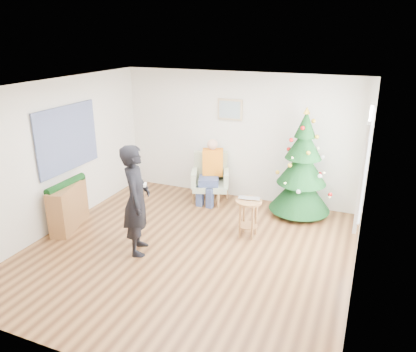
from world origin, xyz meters
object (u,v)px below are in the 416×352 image
at_px(stool, 248,218).
at_px(standing_man, 136,200).
at_px(christmas_tree, 302,168).
at_px(armchair, 210,184).
at_px(console, 68,206).

relative_size(stool, standing_man, 0.38).
distance_m(christmas_tree, stool, 1.52).
distance_m(stool, armchair, 1.68).
bearing_deg(stool, christmas_tree, 62.46).
bearing_deg(armchair, standing_man, -116.58).
bearing_deg(console, stool, 0.38).
bearing_deg(stool, standing_man, -141.87).
relative_size(stool, console, 0.67).
xyz_separation_m(stool, standing_man, (-1.46, -1.14, 0.54)).
distance_m(armchair, standing_man, 2.41).
relative_size(stool, armchair, 0.67).
xyz_separation_m(christmas_tree, console, (-3.70, -2.13, -0.54)).
height_order(christmas_tree, stool, christmas_tree).
distance_m(christmas_tree, console, 4.31).
height_order(armchair, console, armchair).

